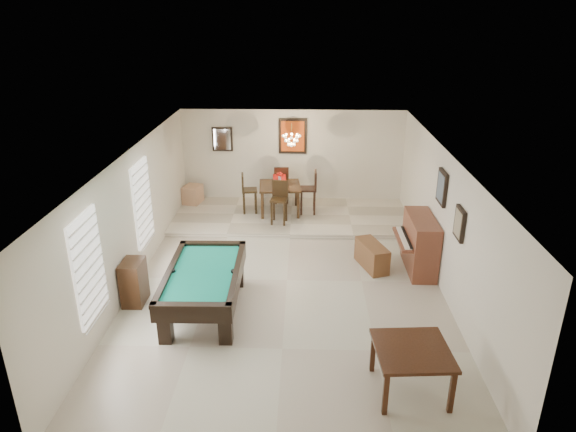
# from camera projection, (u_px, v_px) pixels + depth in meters

# --- Properties ---
(ground_plane) EXTENTS (6.00, 9.00, 0.02)m
(ground_plane) POSITION_uv_depth(u_px,v_px,m) (287.00, 280.00, 10.33)
(ground_plane) COLOR beige
(wall_back) EXTENTS (6.00, 0.04, 2.60)m
(wall_back) POSITION_uv_depth(u_px,v_px,m) (293.00, 157.00, 14.00)
(wall_back) COLOR silver
(wall_back) RESTS_ON ground_plane
(wall_front) EXTENTS (6.00, 0.04, 2.60)m
(wall_front) POSITION_uv_depth(u_px,v_px,m) (273.00, 376.00, 5.67)
(wall_front) COLOR silver
(wall_front) RESTS_ON ground_plane
(wall_left) EXTENTS (0.04, 9.00, 2.60)m
(wall_left) POSITION_uv_depth(u_px,v_px,m) (132.00, 219.00, 9.93)
(wall_left) COLOR silver
(wall_left) RESTS_ON ground_plane
(wall_right) EXTENTS (0.04, 9.00, 2.60)m
(wall_right) POSITION_uv_depth(u_px,v_px,m) (445.00, 222.00, 9.74)
(wall_right) COLOR silver
(wall_right) RESTS_ON ground_plane
(ceiling) EXTENTS (6.00, 9.00, 0.04)m
(ceiling) POSITION_uv_depth(u_px,v_px,m) (287.00, 155.00, 9.35)
(ceiling) COLOR white
(ceiling) RESTS_ON wall_back
(dining_step) EXTENTS (6.00, 2.50, 0.12)m
(dining_step) POSITION_uv_depth(u_px,v_px,m) (291.00, 217.00, 13.31)
(dining_step) COLOR beige
(dining_step) RESTS_ON ground_plane
(window_left_front) EXTENTS (0.06, 1.00, 1.70)m
(window_left_front) POSITION_uv_depth(u_px,v_px,m) (88.00, 267.00, 7.85)
(window_left_front) COLOR white
(window_left_front) RESTS_ON wall_left
(window_left_rear) EXTENTS (0.06, 1.00, 1.70)m
(window_left_rear) POSITION_uv_depth(u_px,v_px,m) (142.00, 203.00, 10.44)
(window_left_rear) COLOR white
(window_left_rear) RESTS_ON wall_left
(pool_table) EXTENTS (1.32, 2.38, 0.79)m
(pool_table) POSITION_uv_depth(u_px,v_px,m) (205.00, 291.00, 9.14)
(pool_table) COLOR black
(pool_table) RESTS_ON ground_plane
(square_table) EXTENTS (1.09, 1.09, 0.71)m
(square_table) POSITION_uv_depth(u_px,v_px,m) (410.00, 370.00, 7.22)
(square_table) COLOR black
(square_table) RESTS_ON ground_plane
(upright_piano) EXTENTS (0.77, 1.38, 1.15)m
(upright_piano) POSITION_uv_depth(u_px,v_px,m) (414.00, 244.00, 10.56)
(upright_piano) COLOR brown
(upright_piano) RESTS_ON ground_plane
(piano_bench) EXTENTS (0.66, 1.03, 0.53)m
(piano_bench) POSITION_uv_depth(u_px,v_px,m) (372.00, 256.00, 10.75)
(piano_bench) COLOR brown
(piano_bench) RESTS_ON ground_plane
(apothecary_chest) EXTENTS (0.37, 0.56, 0.84)m
(apothecary_chest) POSITION_uv_depth(u_px,v_px,m) (134.00, 282.00, 9.40)
(apothecary_chest) COLOR black
(apothecary_chest) RESTS_ON ground_plane
(dining_table) EXTENTS (1.12, 1.12, 0.86)m
(dining_table) POSITION_uv_depth(u_px,v_px,m) (280.00, 196.00, 13.30)
(dining_table) COLOR black
(dining_table) RESTS_ON dining_step
(flower_vase) EXTENTS (0.15, 0.15, 0.22)m
(flower_vase) POSITION_uv_depth(u_px,v_px,m) (280.00, 176.00, 13.10)
(flower_vase) COLOR red
(flower_vase) RESTS_ON dining_table
(dining_chair_south) EXTENTS (0.44, 0.44, 1.06)m
(dining_chair_south) POSITION_uv_depth(u_px,v_px,m) (279.00, 203.00, 12.58)
(dining_chair_south) COLOR black
(dining_chair_south) RESTS_ON dining_step
(dining_chair_north) EXTENTS (0.39, 0.39, 1.05)m
(dining_chair_north) POSITION_uv_depth(u_px,v_px,m) (282.00, 184.00, 13.95)
(dining_chair_north) COLOR black
(dining_chair_north) RESTS_ON dining_step
(dining_chair_west) EXTENTS (0.43, 0.43, 1.03)m
(dining_chair_west) POSITION_uv_depth(u_px,v_px,m) (250.00, 193.00, 13.27)
(dining_chair_west) COLOR black
(dining_chair_west) RESTS_ON dining_step
(dining_chair_east) EXTENTS (0.42, 0.42, 1.13)m
(dining_chair_east) POSITION_uv_depth(u_px,v_px,m) (308.00, 192.00, 13.20)
(dining_chair_east) COLOR black
(dining_chair_east) RESTS_ON dining_step
(corner_bench) EXTENTS (0.54, 0.62, 0.48)m
(corner_bench) POSITION_uv_depth(u_px,v_px,m) (193.00, 194.00, 14.02)
(corner_bench) COLOR tan
(corner_bench) RESTS_ON dining_step
(chandelier) EXTENTS (0.44, 0.44, 0.60)m
(chandelier) POSITION_uv_depth(u_px,v_px,m) (291.00, 136.00, 12.46)
(chandelier) COLOR #FFE5B2
(chandelier) RESTS_ON ceiling
(back_painting) EXTENTS (0.75, 0.06, 0.95)m
(back_painting) POSITION_uv_depth(u_px,v_px,m) (293.00, 136.00, 13.74)
(back_painting) COLOR #D84C14
(back_painting) RESTS_ON wall_back
(back_mirror) EXTENTS (0.55, 0.06, 0.65)m
(back_mirror) POSITION_uv_depth(u_px,v_px,m) (222.00, 139.00, 13.84)
(back_mirror) COLOR white
(back_mirror) RESTS_ON wall_back
(right_picture_upper) EXTENTS (0.06, 0.55, 0.65)m
(right_picture_upper) POSITION_uv_depth(u_px,v_px,m) (442.00, 187.00, 9.80)
(right_picture_upper) COLOR slate
(right_picture_upper) RESTS_ON wall_right
(right_picture_lower) EXTENTS (0.06, 0.45, 0.55)m
(right_picture_lower) POSITION_uv_depth(u_px,v_px,m) (460.00, 224.00, 8.67)
(right_picture_lower) COLOR gray
(right_picture_lower) RESTS_ON wall_right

